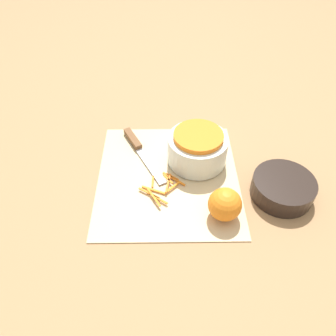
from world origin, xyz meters
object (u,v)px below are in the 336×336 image
object	(u,v)px
orange_left	(225,204)
knife	(137,145)
bowl_dark	(283,188)
bowl_speckled	(197,148)

from	to	relation	value
orange_left	knife	bearing A→B (deg)	-138.30
bowl_dark	orange_left	bearing A→B (deg)	-66.99
bowl_dark	knife	bearing A→B (deg)	-115.47
bowl_speckled	orange_left	xyz separation A→B (m)	(0.19, 0.05, -0.01)
bowl_speckled	bowl_dark	size ratio (longest dim) A/B	1.04
bowl_dark	orange_left	size ratio (longest dim) A/B	1.96
knife	orange_left	world-z (taller)	orange_left
bowl_speckled	orange_left	distance (m)	0.20
bowl_speckled	knife	size ratio (longest dim) A/B	0.72
bowl_speckled	orange_left	world-z (taller)	bowl_speckled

